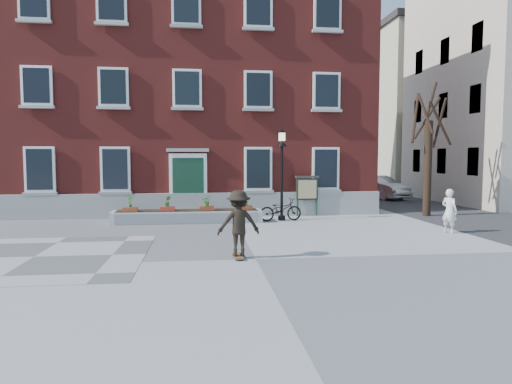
{
  "coord_description": "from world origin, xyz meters",
  "views": [
    {
      "loc": [
        -1.46,
        -11.97,
        2.73
      ],
      "look_at": [
        0.5,
        4.0,
        1.5
      ],
      "focal_mm": 32.0,
      "sensor_mm": 36.0,
      "label": 1
    }
  ],
  "objects": [
    {
      "name": "side_street",
      "position": [
        17.99,
        19.78,
        7.02
      ],
      "size": [
        15.2,
        36.0,
        14.5
      ],
      "color": "#373739",
      "rests_on": "ground"
    },
    {
      "name": "bystander",
      "position": [
        7.44,
        3.36,
        0.8
      ],
      "size": [
        0.61,
        0.69,
        1.6
      ],
      "primitive_type": "imported",
      "rotation": [
        0.0,
        0.0,
        2.06
      ],
      "color": "white",
      "rests_on": "ground"
    },
    {
      "name": "lamp_post",
      "position": [
        2.04,
        7.41,
        2.54
      ],
      "size": [
        0.4,
        0.4,
        3.93
      ],
      "color": "black",
      "rests_on": "ground"
    },
    {
      "name": "skateboarder",
      "position": [
        -0.45,
        0.17,
        0.96
      ],
      "size": [
        1.19,
        0.78,
        1.85
      ],
      "color": "brown",
      "rests_on": "ground"
    },
    {
      "name": "checker_patch",
      "position": [
        -6.0,
        1.0,
        0.01
      ],
      "size": [
        6.0,
        6.0,
        0.01
      ],
      "primitive_type": "cube",
      "color": "#555557",
      "rests_on": "ground"
    },
    {
      "name": "planter_assembly",
      "position": [
        -1.99,
        7.18,
        0.31
      ],
      "size": [
        6.2,
        1.12,
        1.15
      ],
      "color": "beige",
      "rests_on": "ground"
    },
    {
      "name": "bicycle",
      "position": [
        1.95,
        7.18,
        0.49
      ],
      "size": [
        1.93,
        0.92,
        0.97
      ],
      "primitive_type": "imported",
      "rotation": [
        0.0,
        0.0,
        1.72
      ],
      "color": "black",
      "rests_on": "ground"
    },
    {
      "name": "parked_car",
      "position": [
        10.25,
        16.89,
        0.75
      ],
      "size": [
        3.03,
        4.84,
        1.51
      ],
      "primitive_type": "imported",
      "rotation": [
        0.0,
        0.0,
        0.34
      ],
      "color": "silver",
      "rests_on": "ground"
    },
    {
      "name": "notice_board",
      "position": [
        3.46,
        8.65,
        1.26
      ],
      "size": [
        1.1,
        0.16,
        1.87
      ],
      "color": "#172F23",
      "rests_on": "ground"
    },
    {
      "name": "bare_tree",
      "position": [
        9.01,
        8.01,
        2.79
      ],
      "size": [
        1.83,
        1.83,
        6.16
      ],
      "color": "#2F1F15",
      "rests_on": "ground"
    },
    {
      "name": "brick_building",
      "position": [
        -2.0,
        13.98,
        6.3
      ],
      "size": [
        18.4,
        10.85,
        12.6
      ],
      "color": "maroon",
      "rests_on": "ground"
    },
    {
      "name": "ground",
      "position": [
        0.0,
        0.0,
        0.0
      ],
      "size": [
        100.0,
        100.0,
        0.0
      ],
      "primitive_type": "plane",
      "color": "gray",
      "rests_on": "ground"
    }
  ]
}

